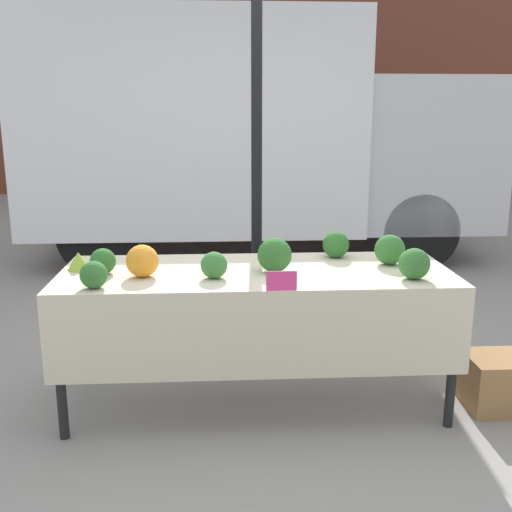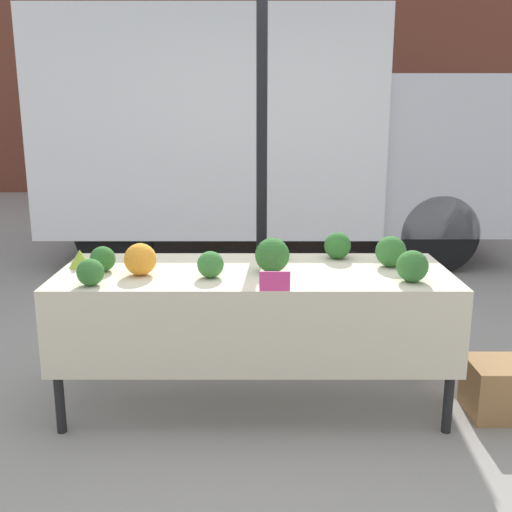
{
  "view_description": "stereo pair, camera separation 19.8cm",
  "coord_description": "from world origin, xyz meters",
  "px_view_note": "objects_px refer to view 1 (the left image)",
  "views": [
    {
      "loc": [
        -0.19,
        -3.15,
        1.63
      ],
      "look_at": [
        0.0,
        0.0,
        0.86
      ],
      "focal_mm": 42.0,
      "sensor_mm": 36.0,
      "label": 1
    },
    {
      "loc": [
        0.01,
        -3.16,
        1.63
      ],
      "look_at": [
        0.0,
        0.0,
        0.86
      ],
      "focal_mm": 42.0,
      "sensor_mm": 36.0,
      "label": 2
    }
  ],
  "objects_px": {
    "price_sign": "(282,281)",
    "parked_truck": "(244,132)",
    "orange_cauliflower": "(142,261)",
    "produce_crate": "(502,382)"
  },
  "relations": [
    {
      "from": "price_sign",
      "to": "parked_truck",
      "type": "bearing_deg",
      "value": 90.24
    },
    {
      "from": "orange_cauliflower",
      "to": "price_sign",
      "type": "height_order",
      "value": "orange_cauliflower"
    },
    {
      "from": "orange_cauliflower",
      "to": "price_sign",
      "type": "bearing_deg",
      "value": -22.32
    },
    {
      "from": "orange_cauliflower",
      "to": "produce_crate",
      "type": "height_order",
      "value": "orange_cauliflower"
    },
    {
      "from": "parked_truck",
      "to": "price_sign",
      "type": "height_order",
      "value": "parked_truck"
    },
    {
      "from": "price_sign",
      "to": "produce_crate",
      "type": "relative_size",
      "value": 0.37
    },
    {
      "from": "parked_truck",
      "to": "price_sign",
      "type": "distance_m",
      "value": 4.22
    },
    {
      "from": "parked_truck",
      "to": "produce_crate",
      "type": "bearing_deg",
      "value": -71.79
    },
    {
      "from": "parked_truck",
      "to": "produce_crate",
      "type": "height_order",
      "value": "parked_truck"
    },
    {
      "from": "parked_truck",
      "to": "price_sign",
      "type": "bearing_deg",
      "value": -89.76
    }
  ]
}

